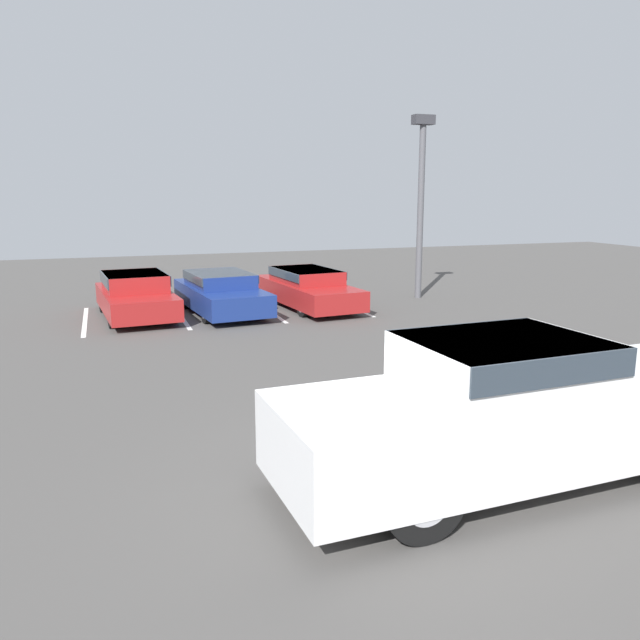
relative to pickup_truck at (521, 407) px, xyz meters
The scene contains 11 objects.
ground_plane 1.69m from the pickup_truck, 165.47° to the left, with size 60.00×60.00×0.00m, color #4C4947.
stall_stripe_a 13.20m from the pickup_truck, 113.78° to the left, with size 0.12×4.23×0.01m, color white.
stall_stripe_b 12.38m from the pickup_truck, 102.66° to the left, with size 0.12×4.23×0.01m, color white.
stall_stripe_c 12.08m from the pickup_truck, 90.49° to the left, with size 0.12×4.23×0.01m, color white.
stall_stripe_d 12.34m from the pickup_truck, 78.28° to the left, with size 0.12×4.23×0.01m, color white.
pickup_truck is the anchor object (origin of this frame).
parked_sedan_a 12.82m from the pickup_truck, 107.78° to the left, with size 2.18×4.41×1.26m.
parked_sedan_b 12.14m from the pickup_truck, 97.14° to the left, with size 2.25×4.60×1.20m.
parked_sedan_c 12.20m from the pickup_truck, 84.34° to the left, with size 2.21×4.94×1.18m.
light_post 13.85m from the pickup_truck, 67.19° to the left, with size 0.70×0.36×5.93m.
wheel_stop_curb 14.99m from the pickup_truck, 95.30° to the left, with size 1.93×0.20×0.14m, color #B7B2A8.
Camera 1 is at (-3.35, -6.40, 3.50)m, focal length 35.00 mm.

